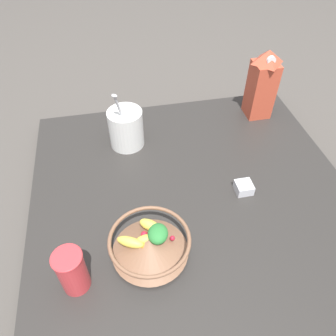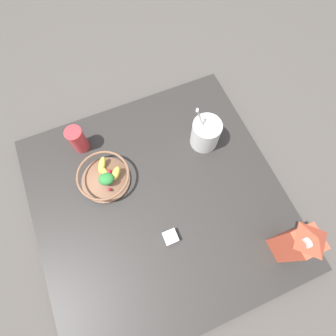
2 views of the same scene
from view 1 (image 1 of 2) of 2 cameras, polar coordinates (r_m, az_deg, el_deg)
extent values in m
plane|color=#4C4742|center=(1.03, 4.34, -6.04)|extent=(6.00, 6.00, 0.00)
cube|color=#2D2B28|center=(1.02, 4.40, -5.38)|extent=(0.97, 0.97, 0.04)
cylinder|color=brown|center=(0.88, -3.09, -14.34)|extent=(0.11, 0.11, 0.01)
cone|color=brown|center=(0.86, -3.18, -13.27)|extent=(0.20, 0.20, 0.05)
torus|color=brown|center=(0.83, -3.25, -12.33)|extent=(0.21, 0.21, 0.01)
ellipsoid|color=#EFD64C|center=(0.87, -3.17, -9.91)|extent=(0.06, 0.06, 0.03)
ellipsoid|color=#EFD64C|center=(0.85, -3.66, -12.27)|extent=(0.06, 0.03, 0.03)
ellipsoid|color=#EFD64C|center=(0.85, -6.61, -12.71)|extent=(0.08, 0.06, 0.03)
cylinder|color=orange|center=(0.85, -3.52, -12.71)|extent=(0.05, 0.04, 0.02)
sphere|color=red|center=(0.86, 0.76, -12.12)|extent=(0.01, 0.01, 0.01)
sphere|color=red|center=(0.86, -4.16, -11.53)|extent=(0.02, 0.02, 0.02)
sphere|color=red|center=(0.85, -1.14, -12.54)|extent=(0.01, 0.01, 0.01)
ellipsoid|color=#2D7F38|center=(0.83, -1.77, -11.38)|extent=(0.07, 0.07, 0.03)
cube|color=#CC4C33|center=(1.30, 15.85, 12.97)|extent=(0.09, 0.09, 0.21)
pyramid|color=#CC4C33|center=(1.24, 17.09, 18.07)|extent=(0.09, 0.09, 0.05)
cylinder|color=white|center=(1.22, 17.53, 17.44)|extent=(0.03, 0.01, 0.03)
cylinder|color=white|center=(1.13, -7.31, 6.87)|extent=(0.12, 0.12, 0.13)
cylinder|color=white|center=(1.10, -7.57, 9.11)|extent=(0.11, 0.11, 0.02)
cylinder|color=silver|center=(1.07, -8.28, 9.58)|extent=(0.04, 0.05, 0.16)
ellipsoid|color=silver|center=(1.01, -9.36, 12.33)|extent=(0.02, 0.02, 0.01)
cylinder|color=#DB383D|center=(0.82, -16.36, -16.85)|extent=(0.07, 0.07, 0.13)
torus|color=#DB383D|center=(0.77, -17.30, -14.68)|extent=(0.07, 0.07, 0.01)
cube|color=silver|center=(1.03, 13.05, -3.32)|extent=(0.05, 0.05, 0.03)
cube|color=brown|center=(1.03, 13.01, -3.49)|extent=(0.04, 0.04, 0.02)
camera|label=2|loc=(0.76, 53.29, 55.28)|focal=28.00mm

